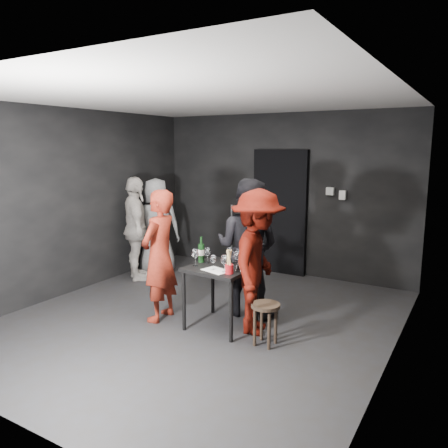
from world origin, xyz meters
The scene contains 27 objects.
floor centered at (0.00, 0.00, 0.00)m, with size 4.50×5.00×0.02m, color black.
ceiling centered at (0.00, 0.00, 2.70)m, with size 4.50×5.00×0.02m, color silver.
wall_back centered at (0.00, 2.50, 1.35)m, with size 4.50×0.04×2.70m, color black.
wall_front centered at (0.00, -2.50, 1.35)m, with size 4.50×0.04×2.70m, color black.
wall_left centered at (-2.25, 0.00, 1.35)m, with size 0.04×5.00×2.70m, color black.
wall_right centered at (2.25, 0.00, 1.35)m, with size 0.04×5.00×2.70m, color black.
doorway centered at (0.00, 2.44, 1.05)m, with size 0.95×0.10×2.10m, color black.
wallbox_upper centered at (0.85, 2.45, 1.45)m, with size 0.12×0.06×0.12m, color #B7B7B2.
wallbox_lower centered at (1.05, 2.45, 1.40)m, with size 0.10×0.06×0.14m, color #B7B7B2.
hand_truck centered at (-0.70, 2.28, 0.21)m, with size 0.38×0.33×1.13m.
tasting_table centered at (0.34, -0.05, 0.65)m, with size 0.72×0.72×0.75m.
stool centered at (1.01, -0.24, 0.37)m, with size 0.32×0.32×0.47m.
server_red centered at (-0.45, -0.24, 0.89)m, with size 0.65×0.43×1.79m, color maroon.
woman_black centered at (0.40, 0.48, 1.03)m, with size 1.00×0.55×2.06m, color black.
man_maroon centered at (0.77, 0.04, 0.94)m, with size 1.22×0.56×1.88m, color #460A03.
bystander_cream centered at (-1.83, 0.89, 0.94)m, with size 1.10×0.53×1.88m, color beige.
bystander_grey centered at (-1.79, 1.35, 0.89)m, with size 0.87×0.47×1.77m, color gray.
tasting_mat centered at (0.38, -0.24, 0.75)m, with size 0.31×0.21×0.00m, color white.
wine_glass_a centered at (0.07, -0.20, 0.86)m, with size 0.09×0.09×0.22m, color white, non-canonical shape.
wine_glass_b centered at (0.12, -0.02, 0.85)m, with size 0.08×0.08×0.21m, color white, non-canonical shape.
wine_glass_c centered at (0.34, 0.13, 0.85)m, with size 0.08×0.08×0.21m, color white, non-canonical shape.
wine_glass_d centered at (0.34, -0.23, 0.85)m, with size 0.07×0.07×0.19m, color white, non-canonical shape.
wine_glass_e centered at (0.50, -0.25, 0.86)m, with size 0.08×0.08×0.22m, color white, non-canonical shape.
wine_glass_f centered at (0.52, -0.01, 0.86)m, with size 0.08×0.08×0.21m, color white, non-canonical shape.
wine_bottle centered at (0.03, -0.01, 0.87)m, with size 0.08×0.08×0.32m.
breadstick_cup centered at (0.57, -0.27, 0.88)m, with size 0.09×0.09×0.29m.
reserved_card centered at (0.62, -0.09, 0.80)m, with size 0.09×0.14×0.11m, color white, non-canonical shape.
Camera 1 is at (2.91, -4.34, 2.14)m, focal length 35.00 mm.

